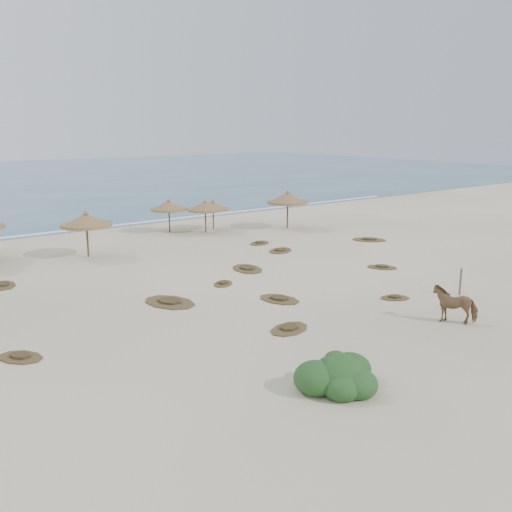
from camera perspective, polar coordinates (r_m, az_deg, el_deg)
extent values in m
plane|color=beige|center=(27.32, 5.72, -4.70)|extent=(160.00, 160.00, 0.00)
cube|color=white|center=(48.99, -15.68, 2.75)|extent=(70.00, 0.60, 0.01)
cylinder|color=brown|center=(37.99, -16.50, 1.59)|extent=(0.13, 0.13, 2.25)
cylinder|color=brown|center=(37.83, -16.59, 2.97)|extent=(3.87, 3.87, 0.19)
cone|color=brown|center=(37.77, -16.62, 3.50)|extent=(3.74, 3.74, 0.80)
cone|color=brown|center=(37.70, -16.67, 4.22)|extent=(0.39, 0.39, 0.24)
cylinder|color=brown|center=(45.39, -8.66, 3.60)|extent=(0.11, 0.11, 2.01)
cylinder|color=brown|center=(45.27, -8.70, 4.64)|extent=(3.48, 3.48, 0.17)
cone|color=brown|center=(45.23, -8.71, 5.03)|extent=(3.36, 3.36, 0.72)
cone|color=brown|center=(45.17, -8.73, 5.57)|extent=(0.34, 0.34, 0.21)
cylinder|color=brown|center=(45.15, -5.07, 3.61)|extent=(0.11, 0.11, 1.96)
cylinder|color=brown|center=(45.03, -5.09, 4.63)|extent=(3.18, 3.18, 0.17)
cone|color=brown|center=(44.98, -5.09, 5.02)|extent=(3.07, 3.07, 0.70)
cone|color=brown|center=(44.93, -5.11, 5.55)|extent=(0.34, 0.34, 0.21)
cylinder|color=brown|center=(46.52, -4.29, 3.81)|extent=(0.10, 0.10, 1.81)
cylinder|color=brown|center=(46.40, -4.30, 4.72)|extent=(3.23, 3.23, 0.16)
cone|color=brown|center=(46.36, -4.31, 5.07)|extent=(3.12, 3.12, 0.65)
cone|color=brown|center=(46.31, -4.32, 5.55)|extent=(0.31, 0.31, 0.19)
cylinder|color=brown|center=(46.81, 3.17, 4.21)|extent=(0.13, 0.13, 2.35)
cylinder|color=brown|center=(46.67, 3.18, 5.39)|extent=(4.44, 4.44, 0.20)
cone|color=brown|center=(46.62, 3.19, 5.84)|extent=(4.29, 4.29, 0.84)
cone|color=brown|center=(46.56, 3.19, 6.46)|extent=(0.40, 0.40, 0.25)
imported|color=brown|center=(25.94, 19.28, -4.54)|extent=(1.77, 1.98, 1.56)
cylinder|color=brown|center=(30.04, 19.77, -2.44)|extent=(0.13, 0.13, 1.35)
ellipsoid|color=#244F22|center=(18.74, 8.36, -11.70)|extent=(1.73, 1.73, 1.30)
ellipsoid|color=#244F22|center=(19.45, 9.41, -11.06)|extent=(1.38, 1.38, 1.04)
ellipsoid|color=#244F22|center=(18.53, 6.05, -12.07)|extent=(1.47, 1.47, 1.10)
ellipsoid|color=#244F22|center=(18.54, 10.10, -12.49)|extent=(1.30, 1.30, 0.97)
ellipsoid|color=#244F22|center=(18.30, 8.57, -12.83)|extent=(1.21, 1.21, 0.91)
ellipsoid|color=#244F22|center=(19.64, 7.75, -11.04)|extent=(1.04, 1.04, 0.78)
ellipsoid|color=#244F22|center=(19.06, 7.99, -10.25)|extent=(0.78, 0.78, 0.58)
ellipsoid|color=#244F22|center=(18.48, 7.63, -10.86)|extent=(0.69, 0.69, 0.52)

